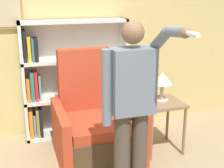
% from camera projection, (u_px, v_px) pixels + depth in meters
% --- Properties ---
extents(wall_back, '(8.00, 0.11, 2.80)m').
position_uv_depth(wall_back, '(68.00, 34.00, 4.26)').
color(wall_back, tan).
rests_on(wall_back, ground_plane).
extents(bookcase, '(1.44, 0.28, 1.61)m').
position_uv_depth(bookcase, '(67.00, 81.00, 4.28)').
color(bookcase, silver).
rests_on(bookcase, ground_plane).
extents(armchair, '(0.97, 0.94, 1.29)m').
position_uv_depth(armchair, '(96.00, 126.00, 3.80)').
color(armchair, '#4C3823').
rests_on(armchair, ground_plane).
extents(person_standing, '(0.53, 0.78, 1.73)m').
position_uv_depth(person_standing, '(132.00, 106.00, 2.79)').
color(person_standing, '#473D33').
rests_on(person_standing, ground_plane).
extents(side_table, '(0.50, 0.50, 0.66)m').
position_uv_depth(side_table, '(161.00, 109.00, 3.89)').
color(side_table, '#846647').
rests_on(side_table, ground_plane).
extents(table_lamp, '(0.24, 0.24, 0.37)m').
position_uv_depth(table_lamp, '(162.00, 80.00, 3.78)').
color(table_lamp, '#B7B2A8').
rests_on(table_lamp, side_table).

